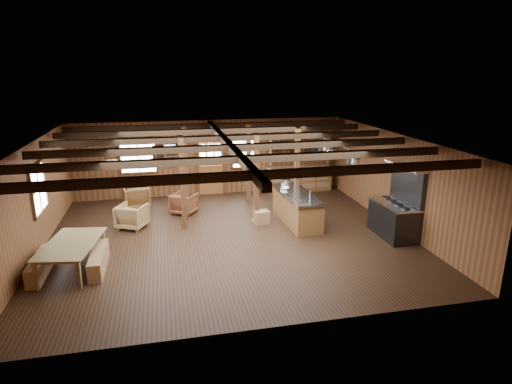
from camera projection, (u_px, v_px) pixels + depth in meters
room at (229, 190)px, 11.76m from camera, size 10.04×9.04×2.84m
ceiling_joists at (227, 143)px, 11.57m from camera, size 9.80×8.82×0.18m
timber_posts at (235, 172)px, 13.82m from camera, size 3.95×2.35×2.80m
back_door at (211, 171)px, 16.08m from camera, size 1.02×0.08×2.15m
window_back_left at (138, 156)px, 15.35m from camera, size 1.32×0.06×1.32m
window_back_right at (245, 151)px, 16.15m from camera, size 1.02×0.06×1.32m
window_left at (38, 189)px, 11.16m from camera, size 0.14×1.24×1.32m
notice_boards at (169, 153)px, 15.56m from camera, size 1.08×0.03×0.90m
back_counter at (299, 176)px, 16.62m from camera, size 2.55×0.60×2.45m
pendant_lamps at (144, 156)px, 12.00m from camera, size 1.86×2.36×0.66m
pot_rack at (334, 151)px, 12.49m from camera, size 0.42×3.00×0.43m
kitchen_island at (297, 208)px, 13.22m from camera, size 1.00×2.54×1.20m
step_stool at (262, 217)px, 13.14m from camera, size 0.53×0.42×0.42m
commercial_range at (396, 214)px, 12.11m from camera, size 0.86×1.68×2.07m
dining_table at (74, 257)px, 10.07m from camera, size 1.44×2.18×0.71m
bench_wall at (41, 265)px, 9.96m from camera, size 0.30×1.60×0.44m
bench_aisle at (99, 260)px, 10.22m from camera, size 0.30×1.62×0.44m
armchair_a at (136, 197)px, 14.61m from camera, size 0.98×1.00×0.78m
armchair_b at (184, 203)px, 14.07m from camera, size 1.02×1.03×0.68m
armchair_c at (132, 216)px, 12.80m from camera, size 1.05×1.06×0.73m
counter_pot at (286, 182)px, 13.99m from camera, size 0.31×0.31×0.18m
bowl at (285, 188)px, 13.49m from camera, size 0.36×0.36×0.07m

